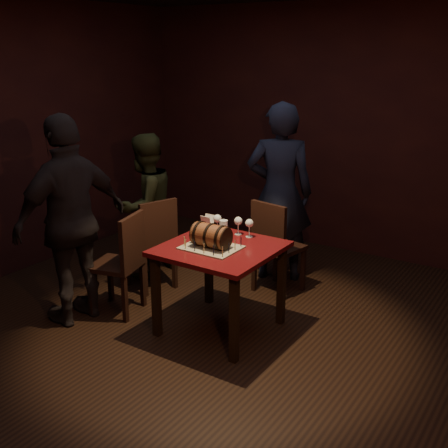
# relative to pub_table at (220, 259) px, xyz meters

# --- Properties ---
(room_shell) EXTENTS (5.04, 5.04, 2.80)m
(room_shell) POSITION_rel_pub_table_xyz_m (-0.05, -0.05, 0.76)
(room_shell) COLOR black
(room_shell) RESTS_ON ground
(pub_table) EXTENTS (0.90, 0.90, 0.75)m
(pub_table) POSITION_rel_pub_table_xyz_m (0.00, 0.00, 0.00)
(pub_table) COLOR #440B0F
(pub_table) RESTS_ON ground
(cake_board) EXTENTS (0.45, 0.35, 0.01)m
(cake_board) POSITION_rel_pub_table_xyz_m (-0.04, -0.08, 0.12)
(cake_board) COLOR gray
(cake_board) RESTS_ON pub_table
(barrel_cake) EXTENTS (0.35, 0.21, 0.21)m
(barrel_cake) POSITION_rel_pub_table_xyz_m (-0.04, -0.08, 0.22)
(barrel_cake) COLOR brown
(barrel_cake) RESTS_ON cake_board
(birthday_candles) EXTENTS (0.40, 0.30, 0.09)m
(birthday_candles) POSITION_rel_pub_table_xyz_m (-0.04, -0.08, 0.16)
(birthday_candles) COLOR #D5C47F
(birthday_candles) RESTS_ON cake_board
(wine_glass_left) EXTENTS (0.07, 0.07, 0.16)m
(wine_glass_left) POSITION_rel_pub_table_xyz_m (-0.23, 0.30, 0.23)
(wine_glass_left) COLOR silver
(wine_glass_left) RESTS_ON pub_table
(wine_glass_mid) EXTENTS (0.07, 0.07, 0.16)m
(wine_glass_mid) POSITION_rel_pub_table_xyz_m (-0.04, 0.34, 0.23)
(wine_glass_mid) COLOR silver
(wine_glass_mid) RESTS_ON pub_table
(wine_glass_right) EXTENTS (0.07, 0.07, 0.16)m
(wine_glass_right) POSITION_rel_pub_table_xyz_m (0.08, 0.34, 0.23)
(wine_glass_right) COLOR silver
(wine_glass_right) RESTS_ON pub_table
(pint_of_ale) EXTENTS (0.07, 0.07, 0.15)m
(pint_of_ale) POSITION_rel_pub_table_xyz_m (-0.11, 0.22, 0.18)
(pint_of_ale) COLOR silver
(pint_of_ale) RESTS_ON pub_table
(menu_card) EXTENTS (0.10, 0.05, 0.13)m
(menu_card) POSITION_rel_pub_table_xyz_m (-0.34, 0.31, 0.17)
(menu_card) COLOR white
(menu_card) RESTS_ON pub_table
(chair_back) EXTENTS (0.46, 0.46, 0.93)m
(chair_back) POSITION_rel_pub_table_xyz_m (0.02, 0.90, -0.12)
(chair_back) COLOR black
(chair_back) RESTS_ON ground
(chair_left_rear) EXTENTS (0.51, 0.51, 0.93)m
(chair_left_rear) POSITION_rel_pub_table_xyz_m (-1.00, 0.33, -0.12)
(chair_left_rear) COLOR black
(chair_left_rear) RESTS_ON ground
(chair_left_front) EXTENTS (0.49, 0.49, 0.93)m
(chair_left_front) POSITION_rel_pub_table_xyz_m (-0.89, -0.21, -0.12)
(chair_left_front) COLOR black
(chair_left_front) RESTS_ON ground
(person_back) EXTENTS (0.78, 0.67, 1.82)m
(person_back) POSITION_rel_pub_table_xyz_m (-0.14, 1.28, 0.27)
(person_back) COLOR black
(person_back) RESTS_ON ground
(person_left_rear) EXTENTS (0.60, 0.75, 1.49)m
(person_left_rear) POSITION_rel_pub_table_xyz_m (-1.32, 0.60, 0.10)
(person_left_rear) COLOR #363A1D
(person_left_rear) RESTS_ON ground
(person_left_front) EXTENTS (0.60, 1.12, 1.81)m
(person_left_front) POSITION_rel_pub_table_xyz_m (-1.16, -0.52, 0.27)
(person_left_front) COLOR black
(person_left_front) RESTS_ON ground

